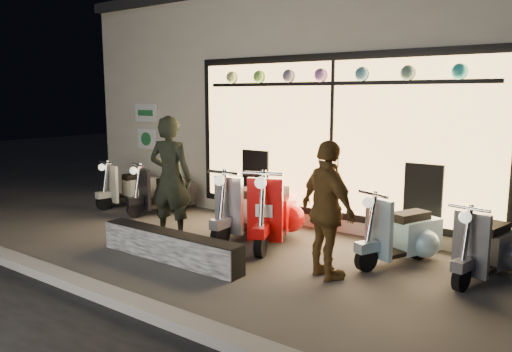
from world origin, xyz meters
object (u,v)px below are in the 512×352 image
at_px(scooter_silver, 250,208).
at_px(scooter_red, 274,212).
at_px(woman, 327,210).
at_px(graffiti_barrier, 170,246).
at_px(man, 171,178).

bearing_deg(scooter_silver, scooter_red, -9.61).
bearing_deg(woman, scooter_red, -6.75).
height_order(graffiti_barrier, scooter_silver, scooter_silver).
xyz_separation_m(man, woman, (2.77, -0.10, -0.11)).
distance_m(scooter_silver, man, 1.34).
bearing_deg(scooter_red, graffiti_barrier, -131.68).
bearing_deg(graffiti_barrier, man, 134.65).
bearing_deg(scooter_silver, man, -137.35).
bearing_deg(scooter_red, scooter_silver, 152.80).
relative_size(graffiti_barrier, woman, 1.38).
distance_m(scooter_silver, scooter_red, 0.52).
distance_m(scooter_red, man, 1.68).
bearing_deg(man, scooter_red, -164.46).
height_order(scooter_red, woman, woman).
bearing_deg(man, graffiti_barrier, 118.97).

